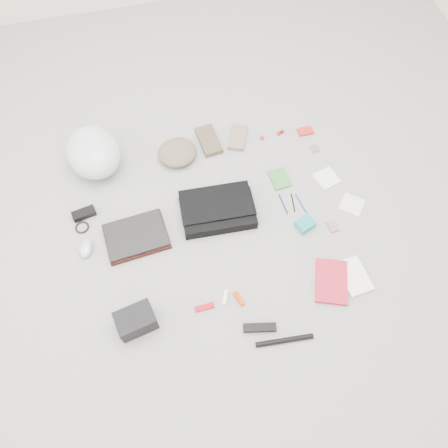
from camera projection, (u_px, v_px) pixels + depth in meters
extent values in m
plane|color=gray|center=(224.00, 229.00, 2.33)|extent=(4.00, 4.00, 0.00)
cube|color=black|center=(217.00, 210.00, 2.35)|extent=(0.40, 0.30, 0.06)
cube|color=black|center=(217.00, 206.00, 2.31)|extent=(0.40, 0.20, 0.01)
cube|color=#360F0C|center=(137.00, 237.00, 2.29)|extent=(0.34, 0.27, 0.02)
cube|color=black|center=(136.00, 235.00, 2.27)|extent=(0.33, 0.25, 0.02)
ellipsoid|color=silver|center=(93.00, 152.00, 2.44)|extent=(0.37, 0.42, 0.22)
ellipsoid|color=brown|center=(177.00, 152.00, 2.52)|extent=(0.26, 0.25, 0.08)
cube|color=brown|center=(209.00, 141.00, 2.60)|extent=(0.13, 0.22, 0.03)
cube|color=#816D5D|center=(238.00, 137.00, 2.61)|extent=(0.16, 0.21, 0.03)
cube|color=black|center=(84.00, 214.00, 2.35)|extent=(0.13, 0.08, 0.03)
torus|color=black|center=(82.00, 227.00, 2.32)|extent=(0.09, 0.09, 0.01)
ellipsoid|color=#B5B2C4|center=(86.00, 248.00, 2.25)|extent=(0.09, 0.12, 0.04)
cube|color=black|center=(136.00, 321.00, 2.02)|extent=(0.20, 0.15, 0.11)
cube|color=#9E030D|center=(205.00, 307.00, 2.11)|extent=(0.09, 0.03, 0.01)
cylinder|color=white|center=(225.00, 297.00, 2.13)|extent=(0.05, 0.08, 0.02)
cylinder|color=#D43800|center=(239.00, 299.00, 2.12)|extent=(0.04, 0.08, 0.02)
cube|color=black|center=(260.00, 328.00, 2.05)|extent=(0.16, 0.07, 0.03)
cylinder|color=black|center=(284.00, 340.00, 2.02)|extent=(0.27, 0.05, 0.03)
cube|color=red|center=(331.00, 281.00, 2.17)|extent=(0.23, 0.27, 0.02)
cube|color=white|center=(354.00, 276.00, 2.18)|extent=(0.15, 0.20, 0.02)
cube|color=#367435|center=(280.00, 179.00, 2.47)|extent=(0.11, 0.14, 0.02)
cylinder|color=navy|center=(283.00, 204.00, 2.40)|extent=(0.01, 0.13, 0.01)
cylinder|color=black|center=(293.00, 203.00, 2.40)|extent=(0.02, 0.12, 0.01)
cylinder|color=navy|center=(301.00, 203.00, 2.40)|extent=(0.03, 0.13, 0.01)
cube|color=teal|center=(305.00, 224.00, 2.31)|extent=(0.11, 0.10, 0.05)
cube|color=gray|center=(333.00, 226.00, 2.33)|extent=(0.05, 0.07, 0.01)
cube|color=white|center=(327.00, 178.00, 2.48)|extent=(0.15, 0.15, 0.01)
cube|color=silver|center=(352.00, 205.00, 2.39)|extent=(0.17, 0.17, 0.01)
sphere|color=red|center=(262.00, 137.00, 2.61)|extent=(0.03, 0.03, 0.03)
sphere|color=#9D170E|center=(279.00, 133.00, 2.63)|extent=(0.03, 0.03, 0.02)
sphere|color=#AF070C|center=(282.00, 131.00, 2.64)|extent=(0.03, 0.03, 0.02)
cube|color=red|center=(305.00, 131.00, 2.64)|extent=(0.09, 0.06, 0.02)
cube|color=slate|center=(315.00, 149.00, 2.58)|extent=(0.05, 0.06, 0.00)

